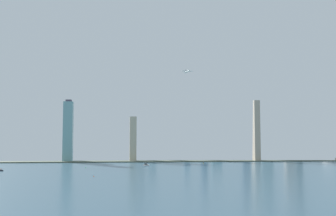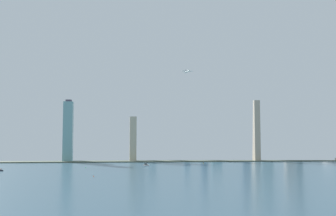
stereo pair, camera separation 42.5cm
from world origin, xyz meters
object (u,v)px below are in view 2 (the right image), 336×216
skyscraper_0 (204,142)px  skyscraper_7 (68,131)px  skyscraper_2 (187,149)px  boat_2 (1,170)px  observation_tower (298,99)px  skyscraper_1 (246,132)px  skyscraper_3 (217,152)px  boat_0 (146,165)px  boat_1 (203,163)px  airplane (187,71)px  skyscraper_8 (133,139)px  skyscraper_9 (289,139)px  skyscraper_6 (66,136)px  skyscraper_5 (140,133)px  channel_buoy_0 (94,176)px  skyscraper_10 (152,144)px  channel_buoy_1 (86,167)px  skyscraper_11 (256,131)px  skyscraper_4 (267,130)px

skyscraper_0 → skyscraper_7: bearing=-175.4°
skyscraper_2 → boat_2: size_ratio=7.50×
observation_tower → skyscraper_1: bearing=137.2°
skyscraper_3 → boat_0: size_ratio=3.36×
boat_1 → airplane: 215.13m
skyscraper_7 → airplane: 310.21m
skyscraper_8 → skyscraper_7: bearing=-179.9°
skyscraper_3 → boat_2: skyscraper_3 is taller
skyscraper_3 → skyscraper_9: (185.35, -24.69, 31.41)m
skyscraper_6 → airplane: (286.61, -125.70, 148.02)m
skyscraper_1 → boat_2: skyscraper_1 is taller
skyscraper_5 → skyscraper_9: 384.41m
skyscraper_0 → skyscraper_3: (40.93, 39.80, -24.05)m
skyscraper_2 → channel_buoy_0: size_ratio=48.42×
skyscraper_3 → skyscraper_7: (-368.42, -66.16, 49.75)m
skyscraper_9 → skyscraper_10: (-351.58, 47.06, -12.55)m
skyscraper_2 → skyscraper_10: size_ratio=0.75×
observation_tower → skyscraper_7: bearing=179.1°
skyscraper_0 → channel_buoy_1: size_ratio=47.52×
skyscraper_1 → skyscraper_8: (-302.23, -87.37, -20.17)m
boat_1 → channel_buoy_0: bearing=159.8°
skyscraper_5 → skyscraper_6: 186.12m
skyscraper_9 → airplane: 335.34m
skyscraper_9 → channel_buoy_1: 560.55m
observation_tower → skyscraper_11: bearing=-177.3°
skyscraper_3 → skyscraper_11: (78.27, -80.41, 51.89)m
skyscraper_5 → skyscraper_8: (-18.60, -39.36, -13.90)m
skyscraper_7 → skyscraper_11: 446.92m
skyscraper_9 → skyscraper_10: bearing=172.4°
boat_1 → skyscraper_3: bearing=-6.2°
skyscraper_6 → channel_buoy_0: 487.67m
channel_buoy_1 → skyscraper_0: bearing=42.6°
skyscraper_9 → boat_2: skyscraper_9 is taller
skyscraper_0 → boat_2: bearing=-142.4°
boat_2 → skyscraper_0: bearing=-132.2°
skyscraper_5 → channel_buoy_1: skyscraper_5 is taller
skyscraper_5 → skyscraper_7: bearing=-166.9°
skyscraper_4 → boat_2: 664.28m
skyscraper_7 → skyscraper_10: skyscraper_7 is taller
channel_buoy_0 → observation_tower: bearing=40.0°
skyscraper_4 → skyscraper_7: 501.24m
observation_tower → skyscraper_3: observation_tower is taller
airplane → observation_tower: bearing=88.4°
skyscraper_4 → airplane: size_ratio=5.77×
skyscraper_7 → boat_1: bearing=-20.0°
skyscraper_7 → skyscraper_2: bearing=15.1°
skyscraper_3 → skyscraper_8: size_ratio=0.40×
skyscraper_1 → skyscraper_7: 461.65m
skyscraper_3 → airplane: size_ratio=1.56×
skyscraper_2 → skyscraper_7: size_ratio=0.55×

